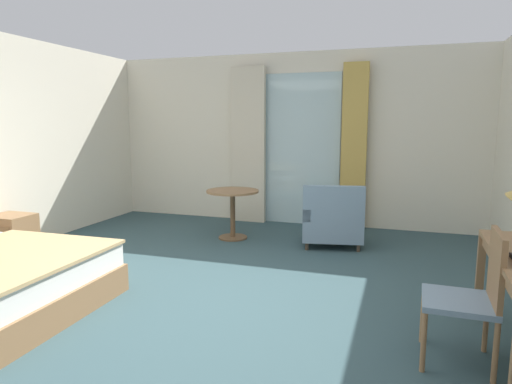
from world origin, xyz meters
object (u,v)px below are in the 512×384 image
(armchair_by_window, at_px, (332,221))
(round_cafe_table, at_px, (233,202))
(desk_chair, at_px, (474,292))
(nightstand, at_px, (12,236))

(armchair_by_window, bearing_deg, round_cafe_table, -178.42)
(round_cafe_table, bearing_deg, desk_chair, -43.86)
(desk_chair, distance_m, armchair_by_window, 3.00)
(desk_chair, xyz_separation_m, armchair_by_window, (-1.34, 2.68, -0.18))
(nightstand, bearing_deg, round_cafe_table, 37.08)
(nightstand, relative_size, desk_chair, 0.57)
(nightstand, distance_m, round_cafe_table, 2.81)
(nightstand, distance_m, armchair_by_window, 4.02)
(armchair_by_window, bearing_deg, desk_chair, -63.35)
(nightstand, relative_size, armchair_by_window, 0.59)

